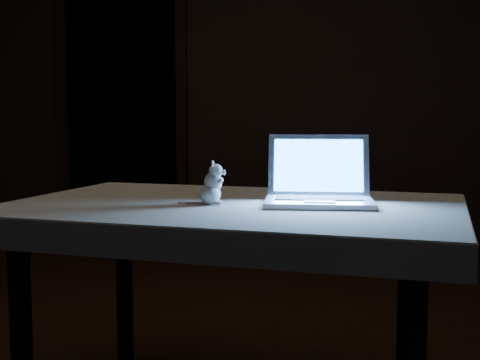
# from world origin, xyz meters

# --- Properties ---
(floor) EXTENTS (5.00, 5.00, 0.00)m
(floor) POSITION_xyz_m (0.00, 0.00, 0.00)
(floor) COLOR black
(floor) RESTS_ON ground
(back_wall) EXTENTS (4.50, 0.04, 2.60)m
(back_wall) POSITION_xyz_m (0.00, 2.50, 1.30)
(back_wall) COLOR black
(back_wall) RESTS_ON ground
(doorway) EXTENTS (1.06, 0.36, 2.13)m
(doorway) POSITION_xyz_m (-1.10, 2.50, 1.06)
(doorway) COLOR black
(doorway) RESTS_ON back_wall
(table) EXTENTS (1.41, 1.03, 0.70)m
(table) POSITION_xyz_m (0.27, -0.48, 0.35)
(table) COLOR black
(table) RESTS_ON floor
(tablecloth) EXTENTS (1.45, 1.02, 0.09)m
(tablecloth) POSITION_xyz_m (0.35, -0.50, 0.66)
(tablecloth) COLOR beige
(tablecloth) RESTS_ON table
(laptop) EXTENTS (0.34, 0.30, 0.22)m
(laptop) POSITION_xyz_m (0.54, -0.49, 0.81)
(laptop) COLOR silver
(laptop) RESTS_ON tablecloth
(plush_mouse) EXTENTS (0.12, 0.12, 0.13)m
(plush_mouse) POSITION_xyz_m (0.21, -0.53, 0.77)
(plush_mouse) COLOR silver
(plush_mouse) RESTS_ON tablecloth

